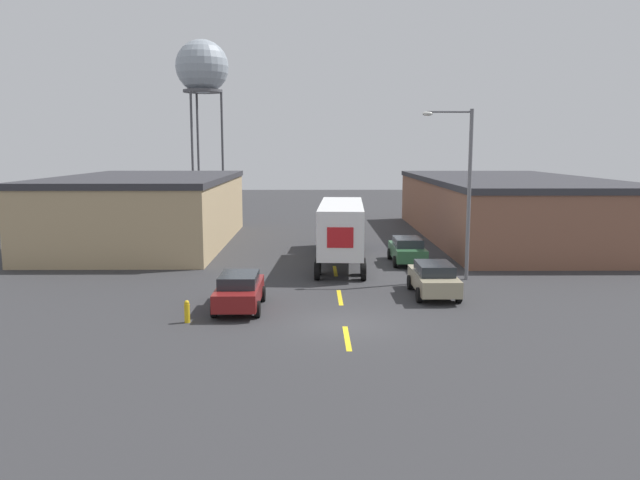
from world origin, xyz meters
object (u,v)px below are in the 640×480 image
object	(u,v)px
water_tower	(202,68)
fire_hydrant	(187,312)
parked_car_right_mid	(407,250)
parked_car_left_near	(239,290)
semi_truck	(342,225)
parked_car_right_near	(434,278)
street_lamp	(464,183)

from	to	relation	value
water_tower	fire_hydrant	bearing A→B (deg)	-81.09
parked_car_right_mid	water_tower	xyz separation A→B (m)	(-18.94, 39.47, 15.50)
parked_car_left_near	semi_truck	bearing A→B (deg)	66.87
semi_truck	fire_hydrant	size ratio (longest dim) A/B	14.35
water_tower	semi_truck	bearing A→B (deg)	-68.78
parked_car_right_mid	water_tower	world-z (taller)	water_tower
parked_car_right_near	parked_car_left_near	bearing A→B (deg)	-164.85
street_lamp	fire_hydrant	distance (m)	15.95
street_lamp	fire_hydrant	size ratio (longest dim) A/B	9.76
street_lamp	parked_car_left_near	bearing A→B (deg)	-151.41
parked_car_right_mid	water_tower	distance (m)	46.44
semi_truck	parked_car_right_near	size ratio (longest dim) A/B	2.98
street_lamp	parked_car_right_mid	bearing A→B (deg)	114.71
street_lamp	fire_hydrant	xyz separation A→B (m)	(-12.91, -8.12, -4.68)
semi_truck	parked_car_right_mid	bearing A→B (deg)	-8.95
parked_car_right_mid	fire_hydrant	distance (m)	16.73
parked_car_left_near	parked_car_right_mid	world-z (taller)	same
parked_car_left_near	street_lamp	distance (m)	13.30
parked_car_right_near	parked_car_right_mid	distance (m)	8.32
parked_car_left_near	water_tower	size ratio (longest dim) A/B	0.22
parked_car_right_mid	street_lamp	bearing A→B (deg)	-65.29
water_tower	parked_car_right_near	bearing A→B (deg)	-68.38
parked_car_right_near	street_lamp	distance (m)	6.02
parked_car_right_mid	fire_hydrant	xyz separation A→B (m)	(-10.74, -12.82, -0.38)
parked_car_right_near	fire_hydrant	world-z (taller)	parked_car_right_near
parked_car_right_near	water_tower	bearing A→B (deg)	111.62
parked_car_right_near	parked_car_right_mid	xyz separation A→B (m)	(0.00, 8.32, 0.00)
parked_car_left_near	parked_car_right_near	bearing A→B (deg)	15.15
semi_truck	fire_hydrant	world-z (taller)	semi_truck
fire_hydrant	parked_car_right_mid	bearing A→B (deg)	50.04
semi_truck	parked_car_right_mid	world-z (taller)	semi_truck
parked_car_right_mid	semi_truck	bearing A→B (deg)	167.81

